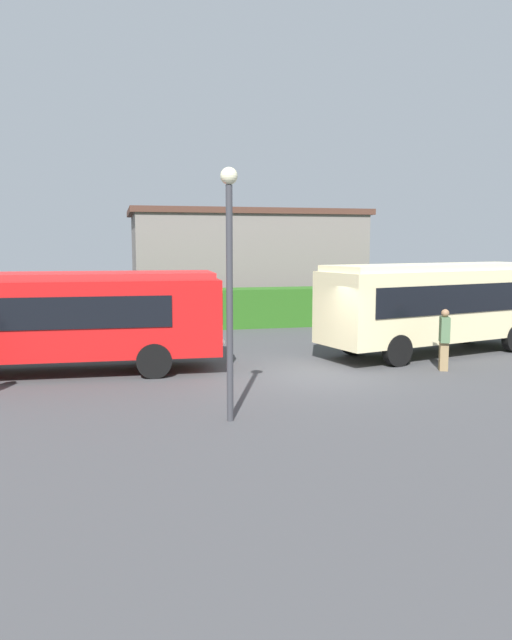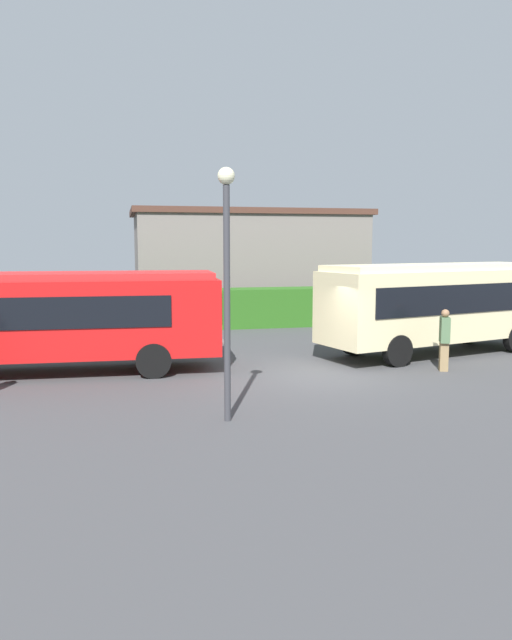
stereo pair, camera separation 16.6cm
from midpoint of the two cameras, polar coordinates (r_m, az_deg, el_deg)
name	(u,v)px [view 1 (the left image)]	position (r m, az deg, el deg)	size (l,w,h in m)	color
ground_plane	(316,376)	(17.52, 5.37, -5.29)	(64.00, 64.00, 0.00)	#424244
bus_red	(41,316)	(18.53, -19.85, 0.39)	(10.47, 2.95, 2.95)	red
bus_cream	(437,302)	(21.67, 16.46, 1.62)	(8.94, 4.56, 3.10)	beige
person_center	(444,338)	(18.89, 17.09, -1.66)	(0.43, 0.55, 1.85)	olive
hedge_row	(240,308)	(27.65, -1.72, 1.15)	(44.00, 1.66, 1.75)	#295F1B
depot_building	(245,262)	(33.04, -1.17, 5.47)	(12.37, 6.26, 5.58)	slate
lamppost	(229,264)	(12.63, -2.90, 5.26)	(0.36, 0.36, 5.33)	#38383D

